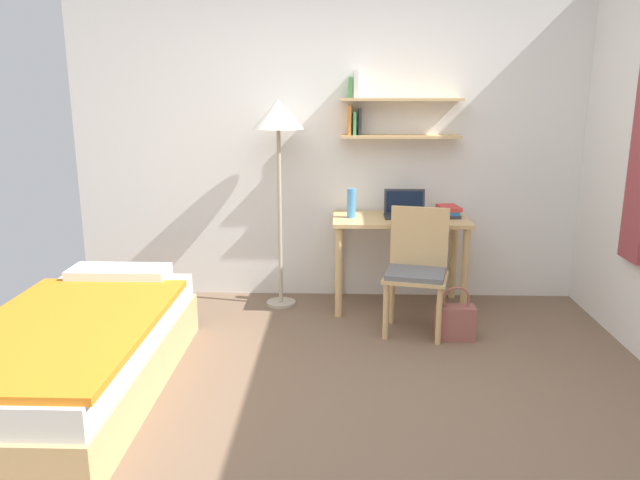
{
  "coord_description": "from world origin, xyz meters",
  "views": [
    {
      "loc": [
        0.01,
        -3.09,
        1.74
      ],
      "look_at": [
        -0.1,
        0.51,
        0.85
      ],
      "focal_mm": 34.43,
      "sensor_mm": 36.0,
      "label": 1
    }
  ],
  "objects_px": {
    "laptop": "(405,210)",
    "water_bottle": "(351,203)",
    "standing_lamp": "(278,126)",
    "book_stack": "(448,211)",
    "desk": "(400,234)",
    "bed": "(76,355)",
    "handbag": "(455,321)",
    "desk_chair": "(417,266)"
  },
  "relations": [
    {
      "from": "water_bottle",
      "to": "handbag",
      "type": "bearing_deg",
      "value": -41.42
    },
    {
      "from": "desk",
      "to": "desk_chair",
      "type": "distance_m",
      "value": 0.53
    },
    {
      "from": "laptop",
      "to": "handbag",
      "type": "height_order",
      "value": "laptop"
    },
    {
      "from": "desk_chair",
      "to": "handbag",
      "type": "distance_m",
      "value": 0.48
    },
    {
      "from": "standing_lamp",
      "to": "laptop",
      "type": "distance_m",
      "value": 1.2
    },
    {
      "from": "desk",
      "to": "bed",
      "type": "bearing_deg",
      "value": -142.46
    },
    {
      "from": "bed",
      "to": "book_stack",
      "type": "distance_m",
      "value": 2.93
    },
    {
      "from": "bed",
      "to": "desk_chair",
      "type": "xyz_separation_m",
      "value": [
        2.09,
        1.03,
        0.26
      ]
    },
    {
      "from": "bed",
      "to": "desk_chair",
      "type": "distance_m",
      "value": 2.34
    },
    {
      "from": "desk",
      "to": "water_bottle",
      "type": "relative_size",
      "value": 4.59
    },
    {
      "from": "laptop",
      "to": "water_bottle",
      "type": "relative_size",
      "value": 1.43
    },
    {
      "from": "handbag",
      "to": "water_bottle",
      "type": "bearing_deg",
      "value": 138.58
    },
    {
      "from": "desk_chair",
      "to": "water_bottle",
      "type": "xyz_separation_m",
      "value": [
        -0.47,
        0.49,
        0.37
      ]
    },
    {
      "from": "handbag",
      "to": "desk_chair",
      "type": "bearing_deg",
      "value": 149.39
    },
    {
      "from": "laptop",
      "to": "water_bottle",
      "type": "bearing_deg",
      "value": -172.96
    },
    {
      "from": "standing_lamp",
      "to": "laptop",
      "type": "height_order",
      "value": "standing_lamp"
    },
    {
      "from": "desk",
      "to": "water_bottle",
      "type": "height_order",
      "value": "water_bottle"
    },
    {
      "from": "water_bottle",
      "to": "book_stack",
      "type": "height_order",
      "value": "water_bottle"
    },
    {
      "from": "standing_lamp",
      "to": "book_stack",
      "type": "relative_size",
      "value": 6.62
    },
    {
      "from": "laptop",
      "to": "water_bottle",
      "type": "xyz_separation_m",
      "value": [
        -0.43,
        -0.05,
        0.06
      ]
    },
    {
      "from": "desk",
      "to": "desk_chair",
      "type": "height_order",
      "value": "desk_chair"
    },
    {
      "from": "desk_chair",
      "to": "book_stack",
      "type": "height_order",
      "value": "desk_chair"
    },
    {
      "from": "handbag",
      "to": "bed",
      "type": "bearing_deg",
      "value": -159.58
    },
    {
      "from": "desk",
      "to": "laptop",
      "type": "xyz_separation_m",
      "value": [
        0.04,
        0.04,
        0.19
      ]
    },
    {
      "from": "laptop",
      "to": "desk_chair",
      "type": "bearing_deg",
      "value": -85.66
    },
    {
      "from": "bed",
      "to": "standing_lamp",
      "type": "relative_size",
      "value": 1.21
    },
    {
      "from": "standing_lamp",
      "to": "handbag",
      "type": "relative_size",
      "value": 4.24
    },
    {
      "from": "desk_chair",
      "to": "handbag",
      "type": "relative_size",
      "value": 2.32
    },
    {
      "from": "standing_lamp",
      "to": "desk",
      "type": "bearing_deg",
      "value": -1.1
    },
    {
      "from": "desk_chair",
      "to": "laptop",
      "type": "xyz_separation_m",
      "value": [
        -0.04,
        0.54,
        0.31
      ]
    },
    {
      "from": "standing_lamp",
      "to": "handbag",
      "type": "xyz_separation_m",
      "value": [
        1.31,
        -0.68,
        -1.33
      ]
    },
    {
      "from": "bed",
      "to": "laptop",
      "type": "height_order",
      "value": "laptop"
    },
    {
      "from": "desk",
      "to": "laptop",
      "type": "relative_size",
      "value": 3.22
    },
    {
      "from": "desk_chair",
      "to": "standing_lamp",
      "type": "height_order",
      "value": "standing_lamp"
    },
    {
      "from": "book_stack",
      "to": "handbag",
      "type": "relative_size",
      "value": 0.64
    },
    {
      "from": "book_stack",
      "to": "handbag",
      "type": "bearing_deg",
      "value": -93.11
    },
    {
      "from": "standing_lamp",
      "to": "book_stack",
      "type": "distance_m",
      "value": 1.51
    },
    {
      "from": "handbag",
      "to": "laptop",
      "type": "bearing_deg",
      "value": 113.68
    },
    {
      "from": "water_bottle",
      "to": "bed",
      "type": "bearing_deg",
      "value": -136.67
    },
    {
      "from": "book_stack",
      "to": "handbag",
      "type": "height_order",
      "value": "book_stack"
    },
    {
      "from": "bed",
      "to": "laptop",
      "type": "bearing_deg",
      "value": 37.66
    },
    {
      "from": "desk_chair",
      "to": "book_stack",
      "type": "relative_size",
      "value": 3.62
    }
  ]
}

